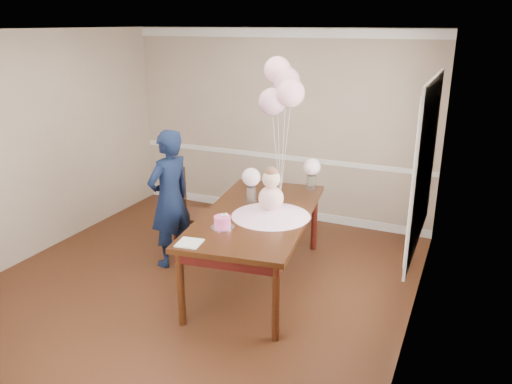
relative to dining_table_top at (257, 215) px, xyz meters
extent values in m
cube|color=black|center=(-0.57, -0.47, -0.80)|extent=(4.50, 5.00, 0.00)
cube|color=white|center=(-0.57, -0.47, 1.90)|extent=(4.50, 5.00, 0.02)
cube|color=tan|center=(-0.57, 2.03, 0.55)|extent=(4.50, 0.02, 2.70)
cube|color=tan|center=(-2.82, -0.47, 0.55)|extent=(0.02, 5.00, 2.70)
cube|color=tan|center=(1.68, -0.47, 0.55)|extent=(0.02, 5.00, 2.70)
cube|color=white|center=(-0.57, 2.02, 0.10)|extent=(4.50, 0.02, 0.07)
cube|color=silver|center=(-0.57, 2.02, 1.83)|extent=(4.50, 0.02, 0.12)
cube|color=silver|center=(-0.57, 2.02, -0.74)|extent=(4.50, 0.02, 0.12)
cube|color=white|center=(1.66, 0.03, 0.75)|extent=(0.02, 1.66, 1.56)
cube|color=white|center=(1.64, 0.03, 0.75)|extent=(0.01, 1.50, 1.40)
cube|color=black|center=(0.00, 0.00, 0.00)|extent=(1.40, 2.34, 0.06)
cube|color=black|center=(0.00, 0.00, -0.08)|extent=(1.28, 2.21, 0.11)
cylinder|color=black|center=(-0.32, -1.07, -0.41)|extent=(0.09, 0.09, 0.77)
cylinder|color=black|center=(0.60, -0.94, -0.41)|extent=(0.09, 0.09, 0.77)
cylinder|color=black|center=(-0.60, 0.94, -0.41)|extent=(0.09, 0.09, 0.77)
cylinder|color=black|center=(0.32, 1.07, -0.41)|extent=(0.09, 0.09, 0.77)
cone|color=#FFBBDF|center=(0.17, -0.03, 0.08)|extent=(0.95, 0.95, 0.11)
sphere|color=pink|center=(0.17, -0.03, 0.23)|extent=(0.26, 0.26, 0.26)
sphere|color=beige|center=(0.17, -0.03, 0.44)|extent=(0.19, 0.19, 0.19)
sphere|color=brown|center=(0.17, -0.03, 0.50)|extent=(0.13, 0.13, 0.13)
cylinder|color=silver|center=(-0.15, -0.52, 0.03)|extent=(0.27, 0.27, 0.01)
cylinder|color=#EE4B9C|center=(-0.15, -0.52, 0.09)|extent=(0.19, 0.19, 0.11)
sphere|color=silver|center=(-0.15, -0.52, 0.16)|extent=(0.03, 0.03, 0.03)
sphere|color=white|center=(-0.12, -0.50, 0.16)|extent=(0.03, 0.03, 0.03)
cylinder|color=white|center=(-0.21, 0.30, 0.12)|extent=(0.12, 0.12, 0.18)
sphere|color=silver|center=(-0.21, 0.30, 0.31)|extent=(0.21, 0.21, 0.21)
cylinder|color=silver|center=(0.28, 0.99, 0.12)|extent=(0.12, 0.12, 0.18)
sphere|color=white|center=(0.28, 0.99, 0.31)|extent=(0.21, 0.21, 0.21)
cube|color=silver|center=(-0.25, -0.98, 0.03)|extent=(0.25, 0.25, 0.01)
cylinder|color=silver|center=(0.02, 0.62, 0.04)|extent=(0.05, 0.05, 0.02)
sphere|color=#E5A2BD|center=(-0.09, 0.60, 1.13)|extent=(0.31, 0.31, 0.31)
sphere|color=#FFB4C5|center=(0.14, 0.58, 1.24)|extent=(0.31, 0.31, 0.31)
sphere|color=#E3A1B8|center=(0.03, 0.73, 1.35)|extent=(0.31, 0.31, 0.31)
sphere|color=#FFB4C7|center=(-0.08, 0.73, 1.46)|extent=(0.31, 0.31, 0.31)
cylinder|color=white|center=(-0.03, 0.61, 0.50)|extent=(0.10, 0.02, 0.92)
cylinder|color=white|center=(0.08, 0.60, 0.56)|extent=(0.12, 0.04, 1.03)
cylinder|color=white|center=(0.03, 0.67, 0.61)|extent=(0.01, 0.11, 1.14)
cylinder|color=white|center=(-0.03, 0.67, 0.67)|extent=(0.11, 0.10, 1.25)
cube|color=#3D1D10|center=(-1.09, 0.47, -0.35)|extent=(0.48, 0.48, 0.05)
cylinder|color=#3E1610|center=(-1.25, 0.27, -0.58)|extent=(0.04, 0.04, 0.43)
cylinder|color=#3C1710|center=(-0.89, 0.31, -0.58)|extent=(0.04, 0.04, 0.43)
cylinder|color=#39200F|center=(-1.29, 0.63, -0.58)|extent=(0.04, 0.04, 0.43)
cylinder|color=black|center=(-0.93, 0.66, -0.58)|extent=(0.04, 0.04, 0.43)
cylinder|color=#3B1B10|center=(-1.27, 0.27, -0.06)|extent=(0.04, 0.04, 0.56)
cylinder|color=#331A0E|center=(-1.31, 0.63, -0.06)|extent=(0.04, 0.04, 0.56)
cube|color=#3E2311|center=(-1.29, 0.45, -0.18)|extent=(0.07, 0.40, 0.05)
cube|color=#3B1F10|center=(-1.29, 0.45, -0.02)|extent=(0.07, 0.40, 0.05)
cube|color=#371F0F|center=(-1.29, 0.45, 0.14)|extent=(0.07, 0.40, 0.05)
imported|color=#0E1832|center=(-1.11, 0.00, 0.02)|extent=(0.54, 0.68, 1.64)
camera|label=1|loc=(2.03, -4.57, 1.97)|focal=35.00mm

